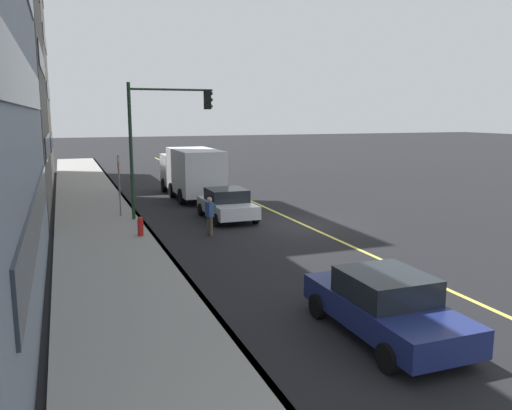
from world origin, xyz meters
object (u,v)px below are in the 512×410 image
object	(u,v)px
car_white	(227,204)
truck_white	(192,171)
car_navy	(385,305)
street_sign_post	(119,182)
fire_hydrant	(140,228)
traffic_light_mast	(161,128)
pedestrian_with_backpack	(210,213)

from	to	relation	value
car_white	truck_white	bearing A→B (deg)	0.03
car_navy	street_sign_post	world-z (taller)	street_sign_post
car_navy	fire_hydrant	xyz separation A→B (m)	(11.35, 3.85, -0.28)
car_navy	street_sign_post	distance (m)	16.49
car_navy	traffic_light_mast	world-z (taller)	traffic_light_mast
truck_white	traffic_light_mast	distance (m)	7.38
car_white	truck_white	xyz separation A→B (m)	(7.13, 0.00, 0.87)
car_white	truck_white	distance (m)	7.18
pedestrian_with_backpack	fire_hydrant	xyz separation A→B (m)	(0.29, 2.84, -0.48)
street_sign_post	car_white	bearing A→B (deg)	-111.14
truck_white	car_navy	bearing A→B (deg)	178.22
traffic_light_mast	fire_hydrant	bearing A→B (deg)	155.93
fire_hydrant	traffic_light_mast	bearing A→B (deg)	-24.07
street_sign_post	pedestrian_with_backpack	bearing A→B (deg)	-147.10
pedestrian_with_backpack	street_sign_post	bearing A→B (deg)	32.90
truck_white	traffic_light_mast	size ratio (longest dim) A/B	1.18
traffic_light_mast	truck_white	bearing A→B (deg)	-24.98
car_navy	street_sign_post	bearing A→B (deg)	14.64
street_sign_post	car_navy	bearing A→B (deg)	-165.36
pedestrian_with_backpack	traffic_light_mast	bearing A→B (deg)	17.27
street_sign_post	truck_white	bearing A→B (deg)	-42.45
car_navy	street_sign_post	xyz separation A→B (m)	(15.92, 4.16, 1.07)
street_sign_post	fire_hydrant	distance (m)	4.77
car_white	traffic_light_mast	size ratio (longest dim) A/B	0.65
truck_white	pedestrian_with_backpack	xyz separation A→B (m)	(-10.12, 1.67, -0.67)
car_white	truck_white	world-z (taller)	truck_white
truck_white	pedestrian_with_backpack	bearing A→B (deg)	170.63
pedestrian_with_backpack	fire_hydrant	size ratio (longest dim) A/B	1.73
car_navy	truck_white	xyz separation A→B (m)	(21.18, -0.66, 0.87)
truck_white	fire_hydrant	size ratio (longest dim) A/B	8.08
truck_white	fire_hydrant	distance (m)	10.88
street_sign_post	fire_hydrant	xyz separation A→B (m)	(-4.57, -0.30, -1.35)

